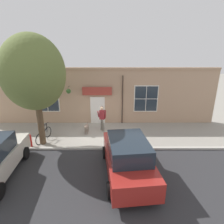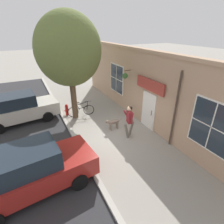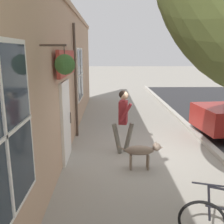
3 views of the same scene
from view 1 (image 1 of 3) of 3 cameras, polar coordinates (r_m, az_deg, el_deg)
The scene contains 9 objects.
ground_plane at distance 11.88m, azimuth -5.33°, elevation -7.29°, with size 90.00×90.00×0.00m, color gray.
curb_and_road at distance 7.04m, azimuth -9.92°, elevation -27.43°, with size 10.10×28.00×0.12m.
storefront_facade at distance 13.43m, azimuth -4.75°, elevation 5.29°, with size 0.95×18.00×4.26m.
pedestrian_walking at distance 12.04m, azimuth -3.28°, elevation -1.29°, with size 0.66×0.61×1.80m.
dog_on_leash at distance 11.99m, azimuth -8.35°, elevation -4.72°, with size 1.10×0.28×0.70m.
street_tree_by_curb at distance 10.44m, azimuth -24.28°, elevation 11.11°, with size 3.65×3.29×6.17m.
leaning_bicycle at distance 11.68m, azimuth -21.35°, elevation -6.90°, with size 1.72×0.37×1.00m.
parked_car_mid_block at distance 7.77m, azimuth 4.96°, elevation -14.26°, with size 4.46×2.27×1.75m.
fire_hydrant at distance 11.20m, azimuth -25.22°, elevation -8.38°, with size 0.34×0.20×0.77m.
Camera 1 is at (10.75, 1.06, 4.96)m, focal length 28.00 mm.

